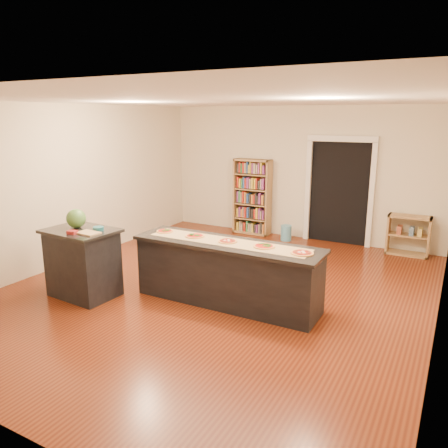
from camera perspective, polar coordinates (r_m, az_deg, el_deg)
The scene contains 17 objects.
room at distance 6.33m, azimuth -0.87°, elevation 3.13°, with size 6.00×7.00×2.80m.
doorway at distance 9.24m, azimuth 14.84°, elevation 4.84°, with size 1.40×0.09×2.21m.
kitchen_island at distance 6.16m, azimuth 0.37°, elevation -6.37°, with size 2.71×0.73×0.89m.
side_counter at distance 6.72m, azimuth -17.93°, elevation -4.80°, with size 1.02×0.74×1.00m.
bookshelf at distance 9.77m, azimuth 3.70°, elevation 3.56°, with size 0.83×0.30×1.67m, color #A68150.
low_shelf at distance 9.00m, azimuth 22.93°, elevation -1.37°, with size 0.77×0.33×0.77m, color #A68150.
waste_bin at distance 9.40m, azimuth 8.11°, elevation -1.15°, with size 0.23×0.23×0.33m, color #579FC2.
kraft_paper at distance 6.03m, azimuth 0.46°, elevation -2.35°, with size 2.35×0.42×0.00m, color tan.
watermelon at distance 6.67m, azimuth -18.75°, elevation 0.68°, with size 0.28×0.28×0.28m, color #144214.
cutting_board at distance 6.31m, azimuth -17.30°, elevation -1.12°, with size 0.32×0.21×0.02m, color tan.
package_red at distance 6.37m, azimuth -19.20°, elevation -1.03°, with size 0.13×0.09×0.05m, color maroon.
package_teal at distance 6.44m, azimuth -16.09°, elevation -0.59°, with size 0.15×0.15×0.06m, color #195966.
pizza_a at distance 6.61m, azimuth -7.74°, elevation -0.93°, with size 0.26×0.26×0.02m.
pizza_b at distance 6.30m, azimuth -3.82°, elevation -1.56°, with size 0.28×0.28×0.02m.
pizza_c at distance 6.03m, azimuth 0.46°, elevation -2.25°, with size 0.27×0.27×0.02m.
pizza_d at distance 5.82m, azimuth 5.24°, elevation -2.90°, with size 0.28×0.28×0.02m.
pizza_e at distance 5.61m, azimuth 10.16°, elevation -3.73°, with size 0.31×0.31×0.02m.
Camera 1 is at (3.08, -5.41, 2.58)m, focal length 35.00 mm.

